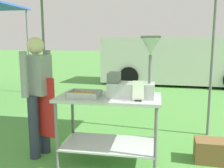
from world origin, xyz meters
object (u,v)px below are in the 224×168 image
(donut_tray, at_px, (84,95))
(van_white, at_px, (180,60))
(donut_fryer, at_px, (135,78))
(vendor, at_px, (38,91))
(menu_sign, at_px, (138,93))
(supply_crate, at_px, (212,151))
(donut_cart, at_px, (109,115))

(donut_tray, xyz_separation_m, van_white, (1.66, 6.68, -0.03))
(donut_fryer, distance_m, vendor, 1.31)
(donut_tray, xyz_separation_m, menu_sign, (0.67, -0.11, 0.08))
(vendor, bearing_deg, supply_crate, 5.30)
(donut_cart, xyz_separation_m, donut_fryer, (0.32, -0.02, 0.48))
(donut_cart, relative_size, menu_sign, 5.43)
(donut_cart, height_order, donut_fryer, donut_fryer)
(donut_tray, distance_m, donut_fryer, 0.65)
(menu_sign, height_order, van_white, van_white)
(donut_cart, distance_m, menu_sign, 0.55)
(menu_sign, bearing_deg, donut_cart, 150.91)
(donut_cart, height_order, vendor, vendor)
(van_white, bearing_deg, donut_fryer, -99.03)
(van_white, bearing_deg, supply_crate, -90.49)
(supply_crate, height_order, van_white, van_white)
(donut_cart, bearing_deg, vendor, 177.33)
(supply_crate, xyz_separation_m, van_white, (0.05, 6.33, 0.73))
(donut_tray, xyz_separation_m, supply_crate, (1.61, 0.35, -0.76))
(donut_cart, bearing_deg, donut_fryer, -4.38)
(menu_sign, height_order, vendor, vendor)
(donut_tray, bearing_deg, donut_fryer, 6.77)
(donut_tray, distance_m, menu_sign, 0.69)
(donut_cart, distance_m, van_white, 6.73)
(donut_tray, relative_size, menu_sign, 1.64)
(donut_cart, distance_m, supply_crate, 1.43)
(vendor, xyz_separation_m, van_white, (2.34, 6.54, -0.02))
(donut_cart, xyz_separation_m, van_white, (1.37, 6.58, 0.24))
(donut_cart, height_order, supply_crate, donut_cart)
(vendor, bearing_deg, donut_tray, -11.84)
(donut_cart, relative_size, supply_crate, 2.83)
(van_white, bearing_deg, donut_tray, -103.97)
(menu_sign, distance_m, supply_crate, 1.34)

